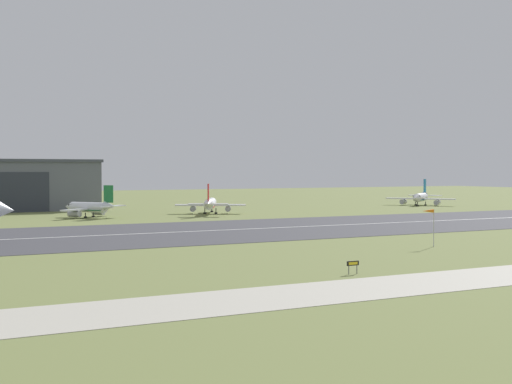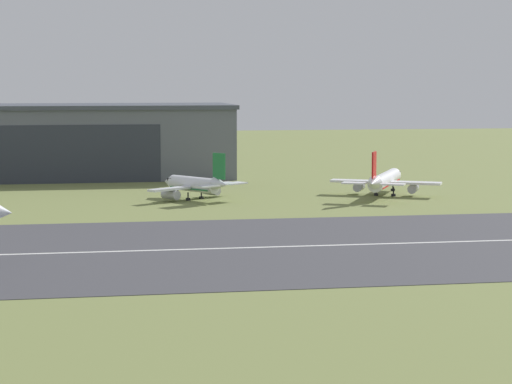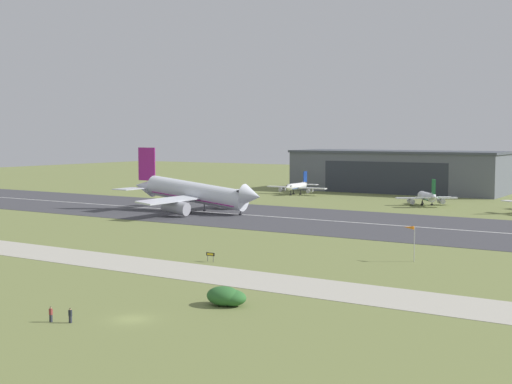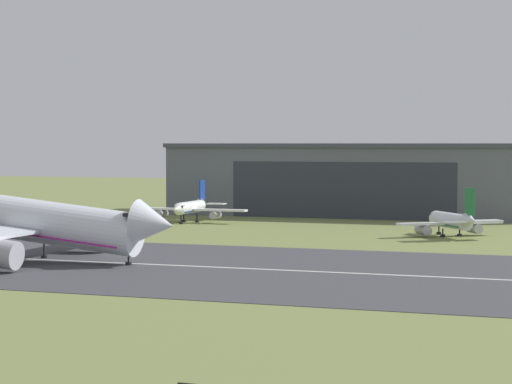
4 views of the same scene
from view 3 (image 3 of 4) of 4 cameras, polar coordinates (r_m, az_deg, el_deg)
The scene contains 13 objects.
ground_plane at distance 128.87m, azimuth 5.41°, elevation -5.28°, with size 702.13×702.13×0.00m, color olive.
runway_strip at distance 174.92m, azimuth 12.92°, elevation -2.76°, with size 462.13×51.80×0.06m, color #3D3D42.
runway_centreline at distance 174.91m, azimuth 12.92°, elevation -2.75°, with size 415.91×0.70×0.01m, color silver.
taxiway_road at distance 109.16m, azimuth -0.11°, elevation -7.04°, with size 346.59×11.94×0.05m, color #B2AD9E.
hangar_building at distance 282.00m, azimuth 11.22°, elevation 1.64°, with size 81.96×27.56×15.99m.
airplane_landing at distance 204.03m, azimuth -4.86°, elevation -0.12°, with size 44.67×48.65×18.33m.
airplane_parked_west at distance 264.66m, azimuth 3.30°, elevation 0.43°, with size 24.33×16.67×8.37m.
airplane_parked_centre at distance 229.48m, azimuth 13.53°, elevation -0.39°, with size 17.81×16.99×8.66m.
shrub_clump at distance 93.15m, azimuth -2.37°, elevation -8.36°, with size 5.36×3.97×2.47m.
windsock_pole at distance 127.48m, azimuth 12.18°, elevation -2.97°, with size 2.25×0.93×6.21m.
runway_sign at distance 124.69m, azimuth -3.67°, elevation -5.04°, with size 1.71×0.13×1.60m.
spectator_left at distance 88.51m, azimuth -16.10°, elevation -9.35°, with size 0.40×0.24×1.85m.
spectator_right at distance 87.55m, azimuth -14.64°, elevation -9.51°, with size 0.40×0.24×1.77m.
Camera 3 is at (57.32, -62.82, 22.00)m, focal length 50.00 mm.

